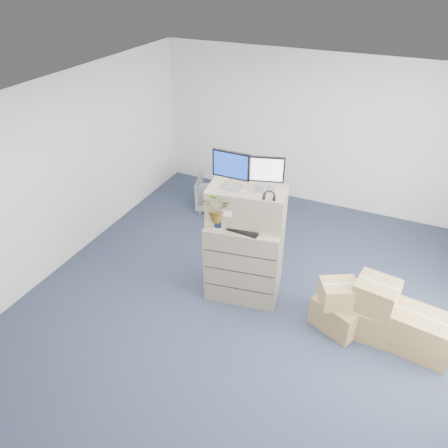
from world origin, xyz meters
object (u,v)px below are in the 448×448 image
at_px(monitor_left, 231,168).
at_px(potted_plant, 219,210).
at_px(water_bottle, 251,212).
at_px(office_chair, 216,191).
at_px(filing_cabinet_lower, 244,260).
at_px(monitor_right, 266,172).
at_px(keyboard, 242,229).

distance_m(monitor_left, potted_plant, 0.57).
relative_size(water_bottle, office_chair, 0.47).
bearing_deg(water_bottle, monitor_left, -165.63).
bearing_deg(filing_cabinet_lower, office_chair, 115.30).
bearing_deg(water_bottle, office_chair, 126.50).
xyz_separation_m(filing_cabinet_lower, monitor_left, (-0.21, 0.00, 1.36)).
distance_m(filing_cabinet_lower, monitor_left, 1.37).
height_order(monitor_right, office_chair, monitor_right).
height_order(monitor_left, potted_plant, monitor_left).
relative_size(monitor_left, water_bottle, 1.54).
bearing_deg(water_bottle, potted_plant, -144.78).
relative_size(keyboard, office_chair, 0.69).
height_order(filing_cabinet_lower, monitor_right, monitor_right).
bearing_deg(monitor_right, monitor_left, 177.72).
distance_m(monitor_right, keyboard, 0.80).
relative_size(filing_cabinet_lower, potted_plant, 2.42).
bearing_deg(water_bottle, monitor_right, 12.71).
relative_size(monitor_left, keyboard, 1.05).
bearing_deg(office_chair, filing_cabinet_lower, 107.72).
height_order(monitor_left, keyboard, monitor_left).
relative_size(monitor_left, potted_plant, 1.03).
distance_m(keyboard, potted_plant, 0.39).
xyz_separation_m(water_bottle, office_chair, (-1.46, 1.98, -0.98)).
relative_size(monitor_right, keyboard, 0.97).
height_order(monitor_right, keyboard, monitor_right).
bearing_deg(monitor_right, filing_cabinet_lower, -168.81).
height_order(keyboard, water_bottle, water_bottle).
distance_m(keyboard, office_chair, 2.74).
bearing_deg(potted_plant, monitor_right, 29.22).
bearing_deg(office_chair, monitor_right, 112.92).
xyz_separation_m(filing_cabinet_lower, monitor_right, (0.21, 0.11, 1.34)).
distance_m(water_bottle, potted_plant, 0.43).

